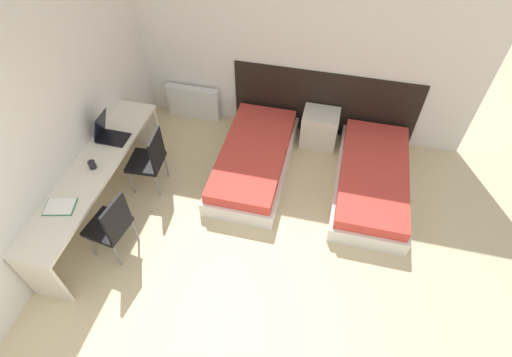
# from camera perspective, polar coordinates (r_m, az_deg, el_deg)

# --- Properties ---
(wall_back) EXTENTS (5.08, 0.05, 2.70)m
(wall_back) POSITION_cam_1_polar(r_m,az_deg,el_deg) (5.38, 4.36, 18.85)
(wall_back) COLOR silver
(wall_back) RESTS_ON ground_plane
(wall_left) EXTENTS (0.05, 4.64, 2.70)m
(wall_left) POSITION_cam_1_polar(r_m,az_deg,el_deg) (4.74, -25.99, 9.22)
(wall_left) COLOR silver
(wall_left) RESTS_ON ground_plane
(headboard_panel) EXTENTS (2.56, 0.03, 1.01)m
(headboard_panel) POSITION_cam_1_polar(r_m,az_deg,el_deg) (5.77, 9.66, 10.44)
(headboard_panel) COLOR black
(headboard_panel) RESTS_ON ground_plane
(bed_near_window) EXTENTS (0.90, 1.88, 0.37)m
(bed_near_window) POSITION_cam_1_polar(r_m,az_deg,el_deg) (5.33, -0.34, 2.76)
(bed_near_window) COLOR silver
(bed_near_window) RESTS_ON ground_plane
(bed_near_door) EXTENTS (0.90, 1.88, 0.37)m
(bed_near_door) POSITION_cam_1_polar(r_m,az_deg,el_deg) (5.30, 16.25, -0.14)
(bed_near_door) COLOR silver
(bed_near_door) RESTS_ON ground_plane
(nightstand) EXTENTS (0.49, 0.40, 0.52)m
(nightstand) POSITION_cam_1_polar(r_m,az_deg,el_deg) (5.74, 9.07, 7.14)
(nightstand) COLOR beige
(nightstand) RESTS_ON ground_plane
(radiator) EXTENTS (0.79, 0.12, 0.51)m
(radiator) POSITION_cam_1_polar(r_m,az_deg,el_deg) (6.21, -8.90, 10.73)
(radiator) COLOR silver
(radiator) RESTS_ON ground_plane
(desk) EXTENTS (0.50, 2.46, 0.73)m
(desk) POSITION_cam_1_polar(r_m,az_deg,el_deg) (4.92, -21.97, 0.23)
(desk) COLOR beige
(desk) RESTS_ON ground_plane
(chair_near_laptop) EXTENTS (0.44, 0.44, 0.89)m
(chair_near_laptop) POSITION_cam_1_polar(r_m,az_deg,el_deg) (5.07, -14.97, 2.77)
(chair_near_laptop) COLOR black
(chair_near_laptop) RESTS_ON ground_plane
(chair_near_notebook) EXTENTS (0.46, 0.46, 0.89)m
(chair_near_notebook) POSITION_cam_1_polar(r_m,az_deg,el_deg) (4.54, -20.02, -6.17)
(chair_near_notebook) COLOR black
(chair_near_notebook) RESTS_ON ground_plane
(laptop) EXTENTS (0.36, 0.25, 0.35)m
(laptop) POSITION_cam_1_polar(r_m,az_deg,el_deg) (5.08, -20.31, 6.04)
(laptop) COLOR black
(laptop) RESTS_ON desk
(open_notebook) EXTENTS (0.35, 0.29, 0.02)m
(open_notebook) POSITION_cam_1_polar(r_m,az_deg,el_deg) (4.57, -26.21, -3.61)
(open_notebook) COLOR #236B3D
(open_notebook) RESTS_ON desk
(mug) EXTENTS (0.08, 0.08, 0.09)m
(mug) POSITION_cam_1_polar(r_m,az_deg,el_deg) (4.80, -22.37, 1.84)
(mug) COLOR black
(mug) RESTS_ON desk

